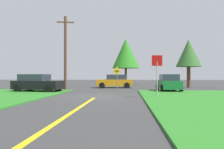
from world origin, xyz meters
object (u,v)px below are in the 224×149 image
object	(u,v)px
parked_car_near_building	(37,83)
car_on_crossroad	(169,83)
direction_sign	(117,76)
oak_tree_left	(126,53)
utility_pole_mid	(65,52)
stop_sign	(157,68)
pine_tree_center	(189,53)
car_approaching_junction	(115,81)

from	to	relation	value
parked_car_near_building	car_on_crossroad	distance (m)	12.27
direction_sign	oak_tree_left	size ratio (longest dim) A/B	0.32
direction_sign	utility_pole_mid	bearing A→B (deg)	-176.68
oak_tree_left	utility_pole_mid	bearing A→B (deg)	-114.65
car_on_crossroad	oak_tree_left	bearing A→B (deg)	14.90
stop_sign	pine_tree_center	distance (m)	14.43
car_approaching_junction	oak_tree_left	world-z (taller)	oak_tree_left
stop_sign	oak_tree_left	bearing A→B (deg)	-88.36
car_on_crossroad	stop_sign	bearing A→B (deg)	162.02
direction_sign	pine_tree_center	distance (m)	10.46
stop_sign	parked_car_near_building	size ratio (longest dim) A/B	0.62
car_on_crossroad	direction_sign	world-z (taller)	direction_sign
stop_sign	utility_pole_mid	xyz separation A→B (m)	(-8.51, 7.72, 2.02)
car_approaching_junction	pine_tree_center	distance (m)	9.90
utility_pole_mid	oak_tree_left	distance (m)	14.91
parked_car_near_building	utility_pole_mid	size ratio (longest dim) A/B	0.59
car_on_crossroad	pine_tree_center	bearing A→B (deg)	-30.18
parked_car_near_building	pine_tree_center	bearing A→B (deg)	35.74
parked_car_near_building	pine_tree_center	world-z (taller)	pine_tree_center
oak_tree_left	pine_tree_center	size ratio (longest dim) A/B	1.27
pine_tree_center	car_approaching_junction	bearing A→B (deg)	-171.82
utility_pole_mid	pine_tree_center	world-z (taller)	utility_pole_mid
utility_pole_mid	oak_tree_left	world-z (taller)	utility_pole_mid
car_on_crossroad	direction_sign	bearing A→B (deg)	71.19
parked_car_near_building	utility_pole_mid	bearing A→B (deg)	69.15
parked_car_near_building	car_on_crossroad	world-z (taller)	same
stop_sign	direction_sign	size ratio (longest dim) A/B	1.17
stop_sign	oak_tree_left	distance (m)	21.59
parked_car_near_building	car_on_crossroad	size ratio (longest dim) A/B	1.15
parked_car_near_building	pine_tree_center	xyz separation A→B (m)	(15.83, 8.47, 3.47)
parked_car_near_building	utility_pole_mid	distance (m)	4.75
parked_car_near_building	stop_sign	bearing A→B (deg)	-16.76
oak_tree_left	pine_tree_center	distance (m)	11.41
parked_car_near_building	direction_sign	bearing A→B (deg)	33.30
car_on_crossroad	pine_tree_center	xyz separation A→B (m)	(3.69, 6.65, 3.47)
parked_car_near_building	direction_sign	world-z (taller)	direction_sign
pine_tree_center	car_on_crossroad	bearing A→B (deg)	-119.03
oak_tree_left	pine_tree_center	world-z (taller)	oak_tree_left
stop_sign	oak_tree_left	world-z (taller)	oak_tree_left
direction_sign	pine_tree_center	bearing A→B (deg)	30.05
parked_car_near_building	oak_tree_left	xyz separation A→B (m)	(7.88, 16.61, 4.38)
car_on_crossroad	oak_tree_left	world-z (taller)	oak_tree_left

